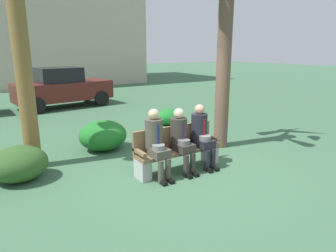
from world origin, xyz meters
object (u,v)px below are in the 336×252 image
seated_man_left (156,141)px  palm_tree_short (225,5)px  seated_man_right (202,133)px  park_bench (177,150)px  shrub_far_lawn (18,164)px  parked_car_far (63,88)px  seated_man_middle (181,137)px  shrub_mid_lawn (169,117)px  shrub_near_bench (103,135)px

seated_man_left → palm_tree_short: size_ratio=0.26×
seated_man_left → seated_man_right: seated_man_left is taller
park_bench → seated_man_left: seated_man_left is taller
shrub_far_lawn → parked_car_far: (2.64, 7.16, 0.50)m
seated_man_right → shrub_far_lawn: bearing=159.2°
park_bench → parked_car_far: (-0.19, 8.31, 0.42)m
seated_man_middle → shrub_mid_lawn: seated_man_middle is taller
seated_man_right → seated_man_left: bearing=179.9°
shrub_far_lawn → seated_man_right: bearing=-20.8°
seated_man_right → shrub_near_bench: seated_man_right is taller
seated_man_middle → seated_man_left: bearing=179.5°
park_bench → seated_man_middle: seated_man_middle is taller
park_bench → shrub_far_lawn: park_bench is taller
shrub_far_lawn → parked_car_far: size_ratio=0.26×
park_bench → shrub_near_bench: 2.18m
seated_man_left → shrub_mid_lawn: 4.26m
seated_man_middle → park_bench: bearing=95.2°
shrub_near_bench → palm_tree_short: bearing=-27.1°
palm_tree_short → parked_car_far: size_ratio=1.26×
shrub_mid_lawn → parked_car_far: size_ratio=0.21×
palm_tree_short → seated_man_left: bearing=-161.0°
park_bench → seated_man_right: 0.63m
seated_man_left → shrub_far_lawn: seated_man_left is taller
seated_man_left → shrub_mid_lawn: bearing=53.9°
seated_man_right → shrub_far_lawn: seated_man_right is taller
seated_man_right → parked_car_far: bearing=94.9°
shrub_mid_lawn → seated_man_left: bearing=-126.1°
seated_man_left → palm_tree_short: 3.64m
shrub_mid_lawn → shrub_far_lawn: (-4.76, -2.14, 0.07)m
seated_man_middle → shrub_far_lawn: seated_man_middle is taller
shrub_mid_lawn → parked_car_far: parked_car_far is taller
park_bench → seated_man_right: (0.54, -0.13, 0.31)m
seated_man_left → park_bench: bearing=12.6°
seated_man_middle → shrub_near_bench: seated_man_middle is taller
park_bench → seated_man_middle: (0.01, -0.13, 0.30)m
seated_man_middle → shrub_mid_lawn: size_ratio=1.53×
seated_man_middle → palm_tree_short: 3.32m
palm_tree_short → shrub_far_lawn: bearing=174.1°
shrub_near_bench → parked_car_far: 6.35m
park_bench → palm_tree_short: size_ratio=0.37×
shrub_near_bench → shrub_mid_lawn: 3.04m
seated_man_right → shrub_mid_lawn: 3.72m
seated_man_middle → shrub_far_lawn: bearing=155.7°
shrub_near_bench → shrub_mid_lawn: bearing=24.8°
shrub_near_bench → parked_car_far: bearing=84.2°
shrub_near_bench → shrub_far_lawn: size_ratio=1.10×
seated_man_left → seated_man_middle: (0.58, -0.00, -0.02)m
parked_car_far → shrub_far_lawn: bearing=-110.3°
shrub_near_bench → park_bench: bearing=-67.6°
seated_man_middle → palm_tree_short: bearing=24.7°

